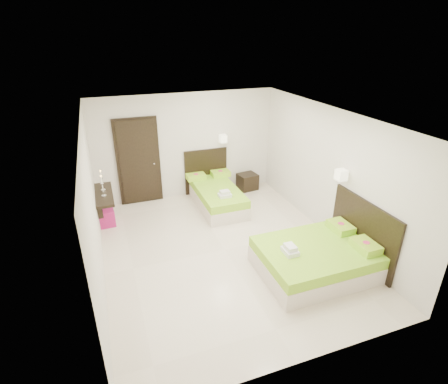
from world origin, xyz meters
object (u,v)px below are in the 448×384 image
object	(u,v)px
bed_double	(319,256)
nightstand	(247,182)
bed_single	(216,194)
ottoman	(106,217)

from	to	relation	value
bed_double	nightstand	bearing A→B (deg)	86.59
bed_double	nightstand	distance (m)	3.69
bed_single	ottoman	size ratio (longest dim) A/B	5.04
bed_single	nightstand	size ratio (longest dim) A/B	3.93
nightstand	ottoman	bearing A→B (deg)	-177.29
bed_single	bed_double	size ratio (longest dim) A/B	0.96
bed_single	ottoman	world-z (taller)	bed_single
bed_single	bed_double	xyz separation A→B (m)	(0.87, -3.07, 0.00)
bed_single	bed_double	world-z (taller)	bed_double
bed_double	ottoman	distance (m)	4.57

